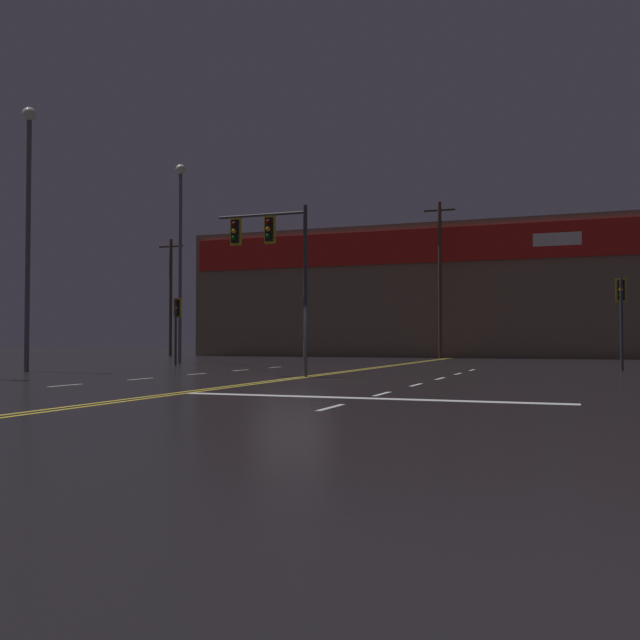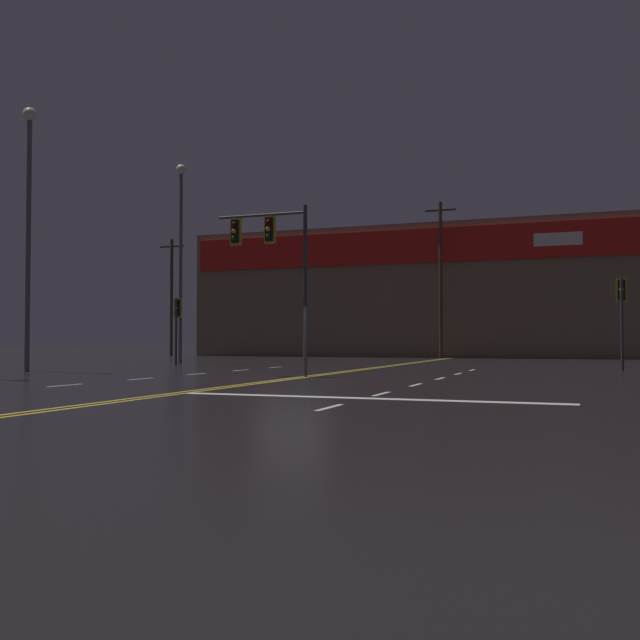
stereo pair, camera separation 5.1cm
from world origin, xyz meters
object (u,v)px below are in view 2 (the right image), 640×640
at_px(streetlight_median_approach, 181,239).
at_px(streetlight_near_left, 29,205).
at_px(traffic_signal_corner_northeast, 622,302).
at_px(traffic_signal_median, 270,248).
at_px(traffic_signal_corner_northwest, 177,316).

bearing_deg(streetlight_median_approach, streetlight_near_left, -90.66).
xyz_separation_m(traffic_signal_corner_northeast, streetlight_near_left, (-22.59, -9.23, 3.91)).
distance_m(traffic_signal_median, traffic_signal_corner_northeast, 15.05).
bearing_deg(traffic_signal_median, traffic_signal_corner_northwest, 136.68).
xyz_separation_m(traffic_signal_median, streetlight_near_left, (-10.66, -0.22, 2.20)).
bearing_deg(streetlight_near_left, streetlight_median_approach, 89.34).
relative_size(traffic_signal_median, traffic_signal_corner_northeast, 1.55).
relative_size(traffic_signal_corner_northeast, streetlight_median_approach, 0.35).
xyz_separation_m(streetlight_near_left, streetlight_median_approach, (0.13, 11.41, 0.17)).
height_order(traffic_signal_median, streetlight_median_approach, streetlight_median_approach).
bearing_deg(traffic_signal_corner_northeast, streetlight_median_approach, 174.47).
height_order(streetlight_near_left, streetlight_median_approach, streetlight_median_approach).
height_order(traffic_signal_median, traffic_signal_corner_northwest, traffic_signal_median).
xyz_separation_m(traffic_signal_median, traffic_signal_corner_northwest, (-9.12, 8.60, -2.02)).
bearing_deg(streetlight_near_left, traffic_signal_corner_northwest, 80.11).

